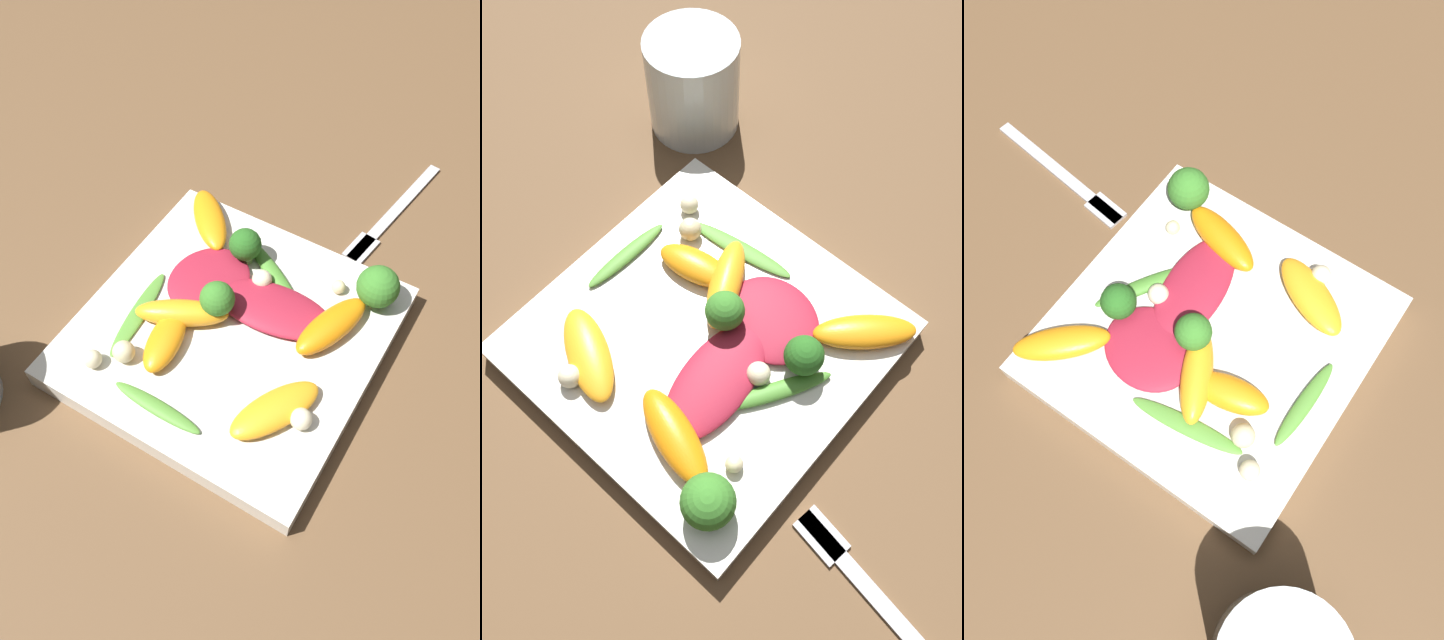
{
  "view_description": "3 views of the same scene",
  "coord_description": "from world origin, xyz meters",
  "views": [
    {
      "loc": [
        0.25,
        0.16,
        0.46
      ],
      "look_at": [
        -0.01,
        0.0,
        0.03
      ],
      "focal_mm": 35.0,
      "sensor_mm": 36.0,
      "label": 1
    },
    {
      "loc": [
        -0.14,
        0.14,
        0.45
      ],
      "look_at": [
        -0.01,
        -0.01,
        0.04
      ],
      "focal_mm": 35.0,
      "sensor_mm": 36.0,
      "label": 2
    },
    {
      "loc": [
        0.11,
        -0.17,
        0.49
      ],
      "look_at": [
        -0.01,
        0.0,
        0.03
      ],
      "focal_mm": 35.0,
      "sensor_mm": 36.0,
      "label": 3
    }
  ],
  "objects": [
    {
      "name": "broccoli_floret_2",
      "position": [
        -0.09,
        0.09,
        0.04
      ],
      "size": [
        0.04,
        0.04,
        0.04
      ],
      "color": "#84AD5B",
      "rests_on": "plate"
    },
    {
      "name": "macadamia_nut_1",
      "position": [
        0.09,
        -0.08,
        0.03
      ],
      "size": [
        0.02,
        0.02,
        0.02
      ],
      "color": "beige",
      "rests_on": "plate"
    },
    {
      "name": "fork",
      "position": [
        -0.2,
        0.06,
        0.0
      ],
      "size": [
        0.17,
        0.04,
        0.01
      ],
      "color": "#B2B2B7",
      "rests_on": "ground_plane"
    },
    {
      "name": "orange_segment_1",
      "position": [
        -0.09,
        -0.08,
        0.03
      ],
      "size": [
        0.08,
        0.07,
        0.02
      ],
      "color": "orange",
      "rests_on": "plate"
    },
    {
      "name": "broccoli_floret_1",
      "position": [
        -0.01,
        -0.02,
        0.04
      ],
      "size": [
        0.03,
        0.03,
        0.04
      ],
      "color": "#7A9E51",
      "rests_on": "plate"
    },
    {
      "name": "macadamia_nut_2",
      "position": [
        0.05,
        0.09,
        0.03
      ],
      "size": [
        0.02,
        0.02,
        0.02
      ],
      "color": "beige",
      "rests_on": "plate"
    },
    {
      "name": "arugula_sprig_2",
      "position": [
        -0.07,
        0.0,
        0.03
      ],
      "size": [
        0.06,
        0.08,
        0.01
      ],
      "color": "#47842D",
      "rests_on": "plate"
    },
    {
      "name": "macadamia_nut_3",
      "position": [
        -0.05,
        0.0,
        0.03
      ],
      "size": [
        0.02,
        0.02,
        0.02
      ],
      "color": "beige",
      "rests_on": "plate"
    },
    {
      "name": "orange_segment_0",
      "position": [
        0.05,
        0.07,
        0.03
      ],
      "size": [
        0.08,
        0.06,
        0.02
      ],
      "color": "orange",
      "rests_on": "plate"
    },
    {
      "name": "drinking_glass",
      "position": [
        0.17,
        -0.17,
        0.04
      ],
      "size": [
        0.08,
        0.08,
        0.09
      ],
      "color": "silver",
      "rests_on": "ground_plane"
    },
    {
      "name": "macadamia_nut_4",
      "position": [
        0.07,
        -0.06,
        0.03
      ],
      "size": [
        0.02,
        0.02,
        0.02
      ],
      "color": "beige",
      "rests_on": "plate"
    },
    {
      "name": "orange_segment_3",
      "position": [
        0.04,
        -0.04,
        0.03
      ],
      "size": [
        0.07,
        0.04,
        0.02
      ],
      "color": "orange",
      "rests_on": "plate"
    },
    {
      "name": "orange_segment_4",
      "position": [
        -0.04,
        0.07,
        0.03
      ],
      "size": [
        0.08,
        0.05,
        0.02
      ],
      "color": "orange",
      "rests_on": "plate"
    },
    {
      "name": "broccoli_floret_0",
      "position": [
        -0.07,
        -0.03,
        0.04
      ],
      "size": [
        0.03,
        0.03,
        0.04
      ],
      "color": "#84AD5B",
      "rests_on": "plate"
    },
    {
      "name": "macadamia_nut_0",
      "position": [
        -0.08,
        0.06,
        0.03
      ],
      "size": [
        0.01,
        0.01,
        0.01
      ],
      "color": "beige",
      "rests_on": "plate"
    },
    {
      "name": "arugula_sprig_1",
      "position": [
        0.03,
        -0.08,
        0.02
      ],
      "size": [
        0.1,
        0.03,
        0.0
      ],
      "color": "#518E33",
      "rests_on": "plate"
    },
    {
      "name": "orange_segment_2",
      "position": [
        0.01,
        -0.04,
        0.03
      ],
      "size": [
        0.06,
        0.08,
        0.02
      ],
      "color": "orange",
      "rests_on": "plate"
    },
    {
      "name": "plate",
      "position": [
        0.0,
        0.0,
        0.01
      ],
      "size": [
        0.24,
        0.24,
        0.02
      ],
      "color": "silver",
      "rests_on": "ground_plane"
    },
    {
      "name": "radicchio_leaf_1",
      "position": [
        -0.03,
        0.02,
        0.03
      ],
      "size": [
        0.06,
        0.11,
        0.01
      ],
      "color": "maroon",
      "rests_on": "plate"
    },
    {
      "name": "ground_plane",
      "position": [
        0.0,
        0.0,
        0.0
      ],
      "size": [
        2.4,
        2.4,
        0.0
      ],
      "primitive_type": "plane",
      "color": "brown"
    },
    {
      "name": "radicchio_leaf_0",
      "position": [
        -0.03,
        -0.04,
        0.03
      ],
      "size": [
        0.09,
        0.08,
        0.01
      ],
      "color": "maroon",
      "rests_on": "plate"
    },
    {
      "name": "arugula_sprig_0",
      "position": [
        0.09,
        -0.01,
        0.02
      ],
      "size": [
        0.02,
        0.08,
        0.01
      ],
      "color": "#518E33",
      "rests_on": "plate"
    }
  ]
}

